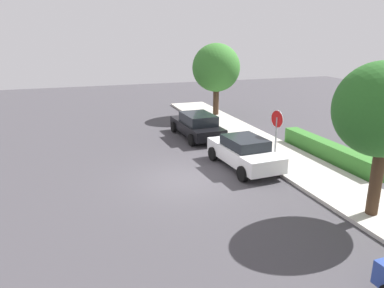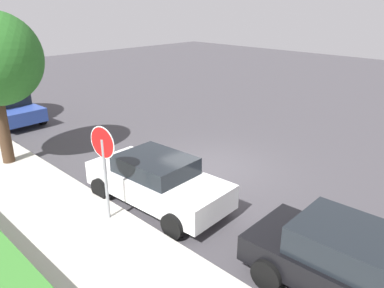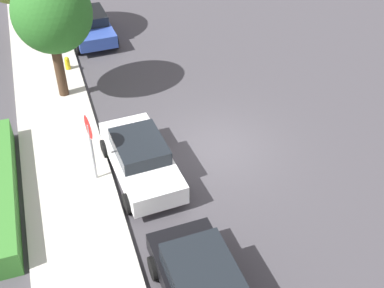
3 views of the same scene
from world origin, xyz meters
The scene contains 8 objects.
ground_plane centered at (0.00, 0.00, 0.00)m, with size 60.00×60.00×0.00m, color #423F44.
sidewalk_curb centered at (0.00, 5.15, 0.07)m, with size 32.00×2.78×0.14m, color beige.
stop_sign centered at (-0.38, 4.25, 1.76)m, with size 0.79×0.14×2.55m.
parked_car_white centered at (-0.57, 2.80, 0.73)m, with size 4.22×2.12×1.40m.
parked_car_black centered at (-5.97, 2.51, 0.73)m, with size 4.57×2.09×1.41m.
street_tree_mid_block centered at (4.94, 4.52, 3.54)m, with size 2.88×2.88×5.03m.
street_tree_far centered at (-10.91, 5.66, 3.43)m, with size 3.32×3.32×5.12m.
front_yard_hedge centered at (-0.28, 7.05, 0.42)m, with size 6.29×0.71×0.83m.
Camera 1 is at (13.59, -4.44, 5.79)m, focal length 35.00 mm.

